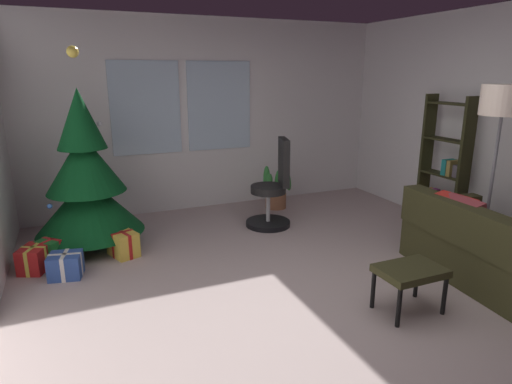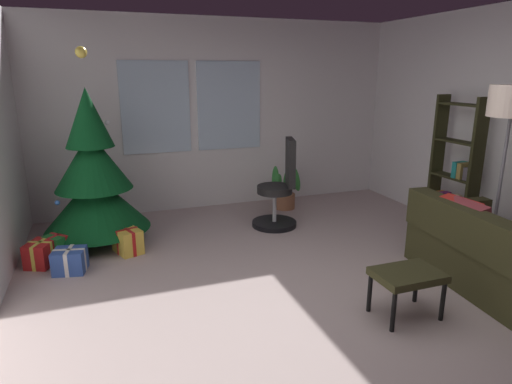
{
  "view_description": "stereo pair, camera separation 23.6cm",
  "coord_description": "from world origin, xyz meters",
  "px_view_note": "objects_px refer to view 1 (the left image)",
  "views": [
    {
      "loc": [
        -1.84,
        -2.79,
        1.89
      ],
      "look_at": [
        -0.29,
        0.84,
        0.8
      ],
      "focal_mm": 30.75,
      "sensor_mm": 36.0,
      "label": 1
    },
    {
      "loc": [
        -1.62,
        -2.87,
        1.89
      ],
      "look_at": [
        -0.29,
        0.84,
        0.8
      ],
      "focal_mm": 30.75,
      "sensor_mm": 36.0,
      "label": 2
    }
  ],
  "objects_px": {
    "holiday_tree": "(86,183)",
    "gift_box_gold": "(123,244)",
    "gift_box_red": "(35,259)",
    "gift_box_blue": "(66,266)",
    "potted_plant": "(275,191)",
    "office_chair": "(273,192)",
    "floor_lamp": "(502,111)",
    "gift_box_green": "(53,251)",
    "footstool": "(410,274)",
    "bookshelf": "(444,171)"
  },
  "relations": [
    {
      "from": "holiday_tree",
      "to": "gift_box_red",
      "type": "xyz_separation_m",
      "value": [
        -0.56,
        -0.48,
        -0.6
      ]
    },
    {
      "from": "gift_box_red",
      "to": "gift_box_gold",
      "type": "relative_size",
      "value": 0.97
    },
    {
      "from": "gift_box_blue",
      "to": "potted_plant",
      "type": "relative_size",
      "value": 0.54
    },
    {
      "from": "gift_box_blue",
      "to": "gift_box_gold",
      "type": "bearing_deg",
      "value": 28.38
    },
    {
      "from": "office_chair",
      "to": "gift_box_red",
      "type": "bearing_deg",
      "value": -174.34
    },
    {
      "from": "office_chair",
      "to": "floor_lamp",
      "type": "xyz_separation_m",
      "value": [
        1.44,
        -1.88,
        1.1
      ]
    },
    {
      "from": "office_chair",
      "to": "footstool",
      "type": "bearing_deg",
      "value": -86.96
    },
    {
      "from": "holiday_tree",
      "to": "gift_box_green",
      "type": "bearing_deg",
      "value": -140.01
    },
    {
      "from": "gift_box_gold",
      "to": "floor_lamp",
      "type": "xyz_separation_m",
      "value": [
        3.3,
        -1.65,
        1.41
      ]
    },
    {
      "from": "gift_box_red",
      "to": "potted_plant",
      "type": "xyz_separation_m",
      "value": [
        3.05,
        0.93,
        0.12
      ]
    },
    {
      "from": "gift_box_red",
      "to": "gift_box_blue",
      "type": "bearing_deg",
      "value": -43.61
    },
    {
      "from": "office_chair",
      "to": "holiday_tree",
      "type": "bearing_deg",
      "value": 174.42
    },
    {
      "from": "gift_box_blue",
      "to": "potted_plant",
      "type": "bearing_deg",
      "value": 23.31
    },
    {
      "from": "gift_box_blue",
      "to": "gift_box_green",
      "type": "bearing_deg",
      "value": 105.26
    },
    {
      "from": "office_chair",
      "to": "potted_plant",
      "type": "height_order",
      "value": "office_chair"
    },
    {
      "from": "gift_box_red",
      "to": "gift_box_green",
      "type": "distance_m",
      "value": 0.22
    },
    {
      "from": "potted_plant",
      "to": "footstool",
      "type": "bearing_deg",
      "value": -94.35
    },
    {
      "from": "holiday_tree",
      "to": "bookshelf",
      "type": "relative_size",
      "value": 1.32
    },
    {
      "from": "gift_box_blue",
      "to": "office_chair",
      "type": "bearing_deg",
      "value": 12.36
    },
    {
      "from": "gift_box_red",
      "to": "floor_lamp",
      "type": "height_order",
      "value": "floor_lamp"
    },
    {
      "from": "footstool",
      "to": "gift_box_gold",
      "type": "xyz_separation_m",
      "value": [
        -1.99,
        2.07,
        -0.2
      ]
    },
    {
      "from": "holiday_tree",
      "to": "gift_box_gold",
      "type": "bearing_deg",
      "value": -56.84
    },
    {
      "from": "footstool",
      "to": "gift_box_red",
      "type": "bearing_deg",
      "value": 144.34
    },
    {
      "from": "bookshelf",
      "to": "gift_box_gold",
      "type": "bearing_deg",
      "value": 170.13
    },
    {
      "from": "gift_box_green",
      "to": "gift_box_gold",
      "type": "distance_m",
      "value": 0.69
    },
    {
      "from": "potted_plant",
      "to": "gift_box_gold",
      "type": "bearing_deg",
      "value": -158.06
    },
    {
      "from": "gift_box_gold",
      "to": "gift_box_blue",
      "type": "relative_size",
      "value": 1.14
    },
    {
      "from": "office_chair",
      "to": "floor_lamp",
      "type": "distance_m",
      "value": 2.61
    },
    {
      "from": "footstool",
      "to": "holiday_tree",
      "type": "distance_m",
      "value": 3.41
    },
    {
      "from": "gift_box_gold",
      "to": "bookshelf",
      "type": "distance_m",
      "value": 3.84
    },
    {
      "from": "footstool",
      "to": "gift_box_red",
      "type": "height_order",
      "value": "footstool"
    },
    {
      "from": "office_chair",
      "to": "potted_plant",
      "type": "bearing_deg",
      "value": 62.4
    },
    {
      "from": "bookshelf",
      "to": "gift_box_green",
      "type": "bearing_deg",
      "value": 170.26
    },
    {
      "from": "footstool",
      "to": "holiday_tree",
      "type": "height_order",
      "value": "holiday_tree"
    },
    {
      "from": "potted_plant",
      "to": "floor_lamp",
      "type": "bearing_deg",
      "value": -66.81
    },
    {
      "from": "gift_box_gold",
      "to": "gift_box_blue",
      "type": "xyz_separation_m",
      "value": [
        -0.57,
        -0.31,
        -0.02
      ]
    },
    {
      "from": "office_chair",
      "to": "gift_box_green",
      "type": "bearing_deg",
      "value": -177.31
    },
    {
      "from": "bookshelf",
      "to": "gift_box_blue",
      "type": "bearing_deg",
      "value": 175.41
    },
    {
      "from": "office_chair",
      "to": "potted_plant",
      "type": "relative_size",
      "value": 1.78
    },
    {
      "from": "gift_box_blue",
      "to": "office_chair",
      "type": "distance_m",
      "value": 2.51
    },
    {
      "from": "floor_lamp",
      "to": "gift_box_green",
      "type": "bearing_deg",
      "value": 156.11
    },
    {
      "from": "footstool",
      "to": "potted_plant",
      "type": "distance_m",
      "value": 2.97
    },
    {
      "from": "gift_box_gold",
      "to": "footstool",
      "type": "bearing_deg",
      "value": -46.2
    },
    {
      "from": "holiday_tree",
      "to": "office_chair",
      "type": "distance_m",
      "value": 2.18
    },
    {
      "from": "gift_box_red",
      "to": "gift_box_green",
      "type": "relative_size",
      "value": 1.1
    },
    {
      "from": "office_chair",
      "to": "floor_lamp",
      "type": "height_order",
      "value": "floor_lamp"
    },
    {
      "from": "gift_box_red",
      "to": "gift_box_gold",
      "type": "height_order",
      "value": "gift_box_gold"
    },
    {
      "from": "office_chair",
      "to": "floor_lamp",
      "type": "relative_size",
      "value": 0.62
    },
    {
      "from": "holiday_tree",
      "to": "gift_box_red",
      "type": "distance_m",
      "value": 0.95
    },
    {
      "from": "gift_box_green",
      "to": "gift_box_gold",
      "type": "relative_size",
      "value": 0.88
    }
  ]
}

